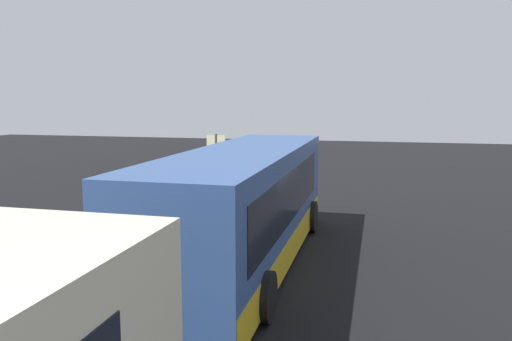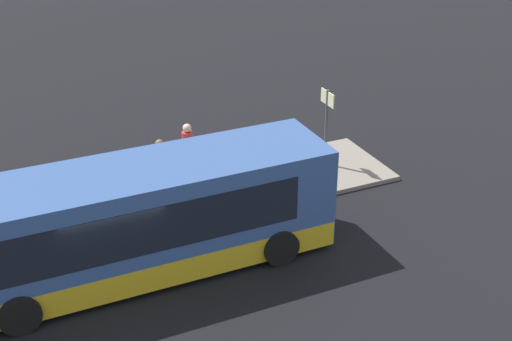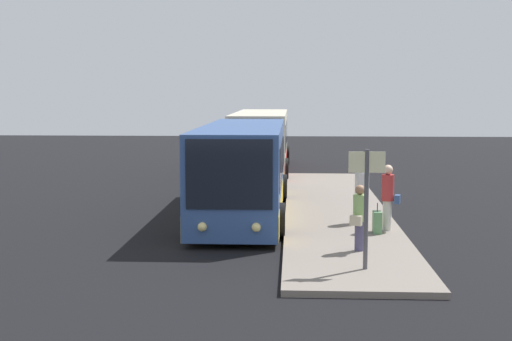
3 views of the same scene
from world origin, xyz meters
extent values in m
plane|color=black|center=(0.00, 0.00, 0.00)|extent=(80.00, 80.00, 0.00)
cube|color=slate|center=(0.00, 3.26, 0.07)|extent=(20.00, 3.31, 0.15)
cube|color=#33518C|center=(0.84, 0.23, 1.56)|extent=(10.26, 2.49, 2.78)
cube|color=gold|center=(0.84, 0.23, 0.52)|extent=(10.21, 2.51, 0.70)
cube|color=black|center=(0.59, 0.23, 1.90)|extent=(8.41, 2.52, 1.22)
cube|color=black|center=(5.99, 0.23, 1.96)|extent=(0.06, 2.19, 1.78)
sphere|color=#F9E58C|center=(6.01, 0.91, 0.62)|extent=(0.24, 0.24, 0.24)
sphere|color=#F9E58C|center=(6.01, -0.46, 0.62)|extent=(0.24, 0.24, 0.24)
cylinder|color=black|center=(4.33, 1.47, 0.50)|extent=(0.99, 0.30, 0.99)
cylinder|color=black|center=(4.33, -1.02, 0.50)|extent=(0.99, 0.30, 0.99)
cylinder|color=black|center=(-2.34, 1.47, 0.50)|extent=(0.99, 0.30, 0.99)
cylinder|color=black|center=(-2.34, -1.02, 0.50)|extent=(0.99, 0.30, 0.99)
cylinder|color=#4C476B|center=(6.40, 3.46, 0.52)|extent=(0.30, 0.30, 0.74)
cylinder|color=#8CB766|center=(6.40, 3.46, 1.21)|extent=(0.43, 0.43, 0.64)
sphere|color=#9E7051|center=(6.40, 3.46, 1.65)|extent=(0.24, 0.24, 0.24)
cube|color=beige|center=(6.64, 3.35, 0.94)|extent=(0.24, 0.31, 0.24)
cylinder|color=silver|center=(2.66, 3.87, 0.55)|extent=(0.38, 0.38, 0.81)
cylinder|color=silver|center=(2.66, 3.87, 1.30)|extent=(0.54, 0.54, 0.70)
sphere|color=brown|center=(2.66, 3.87, 1.79)|extent=(0.26, 0.26, 0.26)
cylinder|color=silver|center=(3.76, 4.48, 0.57)|extent=(0.30, 0.30, 0.84)
cylinder|color=#BF3333|center=(3.76, 4.48, 1.35)|extent=(0.43, 0.43, 0.73)
sphere|color=beige|center=(3.76, 4.48, 1.86)|extent=(0.27, 0.27, 0.27)
cube|color=#334C7F|center=(3.83, 4.75, 1.04)|extent=(0.31, 0.21, 0.24)
cube|color=#598C59|center=(4.20, 4.16, 0.45)|extent=(0.42, 0.23, 0.60)
cylinder|color=black|center=(4.20, 4.16, 0.87)|extent=(0.02, 0.02, 0.24)
cylinder|color=#4C4C51|center=(8.21, 3.43, 1.47)|extent=(0.10, 0.10, 2.64)
cube|color=beige|center=(8.21, 3.43, 2.51)|extent=(0.04, 0.79, 0.46)
camera|label=1|loc=(-11.08, -3.00, 4.19)|focal=35.00mm
camera|label=2|loc=(-2.88, -15.09, 10.82)|focal=50.00mm
camera|label=3|loc=(23.65, 1.81, 4.05)|focal=50.00mm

